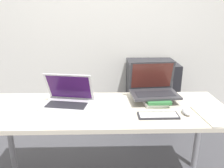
{
  "coord_description": "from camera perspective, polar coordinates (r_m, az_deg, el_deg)",
  "views": [
    {
      "loc": [
        0.02,
        -1.13,
        1.39
      ],
      "look_at": [
        0.06,
        0.31,
        0.91
      ],
      "focal_mm": 35.0,
      "sensor_mm": 36.0,
      "label": 1
    }
  ],
  "objects": [
    {
      "name": "desk",
      "position": [
        1.61,
        -2.02,
        -8.78
      ],
      "size": [
        1.78,
        0.61,
        0.73
      ],
      "color": "beige",
      "rests_on": "ground_plane"
    },
    {
      "name": "book_stack",
      "position": [
        1.69,
        11.04,
        -3.78
      ],
      "size": [
        0.2,
        0.28,
        0.05
      ],
      "color": "white",
      "rests_on": "desk"
    },
    {
      "name": "laptop_on_books",
      "position": [
        1.71,
        10.8,
        -0.97
      ],
      "size": [
        0.37,
        0.27,
        0.24
      ],
      "color": "#333338",
      "rests_on": "book_stack"
    },
    {
      "name": "mini_fridge",
      "position": [
        2.81,
        10.0,
        -2.31
      ],
      "size": [
        0.58,
        0.54,
        0.81
      ],
      "color": "#232328",
      "rests_on": "ground_plane"
    },
    {
      "name": "notepad",
      "position": [
        1.61,
        25.77,
        -7.4
      ],
      "size": [
        0.26,
        0.31,
        0.01
      ],
      "color": "silver",
      "rests_on": "desk"
    },
    {
      "name": "wireless_keyboard",
      "position": [
        1.48,
        11.97,
        -8.04
      ],
      "size": [
        0.27,
        0.1,
        0.01
      ],
      "color": "#28282D",
      "rests_on": "desk"
    },
    {
      "name": "wall_back",
      "position": [
        2.89,
        -1.92,
        17.74
      ],
      "size": [
        8.0,
        0.05,
        2.7
      ],
      "color": "silver",
      "rests_on": "ground_plane"
    },
    {
      "name": "mouse",
      "position": [
        1.56,
        18.86,
        -6.87
      ],
      "size": [
        0.06,
        0.1,
        0.03
      ],
      "color": "#B2B2B7",
      "rests_on": "desk"
    },
    {
      "name": "laptop_left",
      "position": [
        1.63,
        -11.47,
        -3.88
      ],
      "size": [
        0.39,
        0.3,
        0.24
      ],
      "color": "silver",
      "rests_on": "desk"
    }
  ]
}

